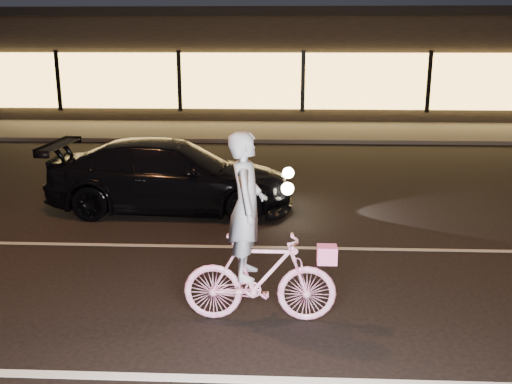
{
  "coord_description": "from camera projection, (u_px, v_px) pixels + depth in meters",
  "views": [
    {
      "loc": [
        -0.73,
        -6.15,
        3.06
      ],
      "look_at": [
        -1.04,
        0.6,
        1.25
      ],
      "focal_mm": 40.0,
      "sensor_mm": 36.0,
      "label": 1
    }
  ],
  "objects": [
    {
      "name": "ground",
      "position": [
        342.0,
        309.0,
        6.7
      ],
      "size": [
        90.0,
        90.0,
        0.0
      ],
      "primitive_type": "plane",
      "color": "black",
      "rests_on": "ground"
    },
    {
      "name": "lane_stripe_near",
      "position": [
        358.0,
        383.0,
        5.25
      ],
      "size": [
        60.0,
        0.12,
        0.01
      ],
      "primitive_type": "cube",
      "color": "silver",
      "rests_on": "ground"
    },
    {
      "name": "lane_stripe_far",
      "position": [
        329.0,
        248.0,
        8.63
      ],
      "size": [
        60.0,
        0.1,
        0.01
      ],
      "primitive_type": "cube",
      "color": "gray",
      "rests_on": "ground"
    },
    {
      "name": "sidewalk",
      "position": [
        304.0,
        132.0,
        19.23
      ],
      "size": [
        30.0,
        4.0,
        0.12
      ],
      "primitive_type": "cube",
      "color": "#383533",
      "rests_on": "ground"
    },
    {
      "name": "storefront",
      "position": [
        300.0,
        62.0,
        24.44
      ],
      "size": [
        25.4,
        8.42,
        4.2
      ],
      "color": "black",
      "rests_on": "ground"
    },
    {
      "name": "cyclist",
      "position": [
        256.0,
        257.0,
        6.24
      ],
      "size": [
        1.7,
        0.59,
        2.15
      ],
      "rotation": [
        0.0,
        0.0,
        1.57
      ],
      "color": "#E02B88",
      "rests_on": "ground"
    },
    {
      "name": "sedan",
      "position": [
        172.0,
        176.0,
        10.45
      ],
      "size": [
        4.5,
        1.9,
        1.3
      ],
      "rotation": [
        0.0,
        0.0,
        1.55
      ],
      "color": "black",
      "rests_on": "ground"
    }
  ]
}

